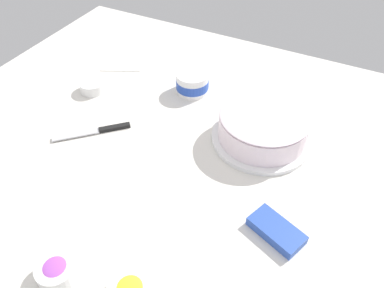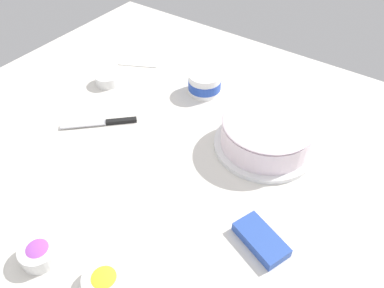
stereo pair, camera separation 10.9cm
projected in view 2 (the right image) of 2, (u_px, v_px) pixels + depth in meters
The scene contains 9 objects.
ground_plane at pixel (152, 156), 1.10m from camera, with size 1.54×1.54×0.00m, color silver.
frosted_cake at pixel (266, 134), 1.10m from camera, with size 0.30×0.30×0.10m.
frosting_tub at pixel (205, 83), 1.30m from camera, with size 0.11×0.11×0.07m.
spreading_knife at pixel (106, 122), 1.20m from camera, with size 0.18×0.18×0.01m.
sprinkle_bowl_rainbow at pixel (40, 253), 0.85m from camera, with size 0.09×0.09×0.04m.
sprinkle_bowl_blue at pixel (107, 79), 1.35m from camera, with size 0.08×0.08×0.04m.
sprinkle_bowl_yellow at pixel (105, 280), 0.81m from camera, with size 0.09×0.09×0.03m.
candy_box_lower at pixel (261, 240), 0.88m from camera, with size 0.13×0.07×0.03m, color #2D51B2.
paper_napkin at pixel (142, 56), 1.50m from camera, with size 0.15×0.15×0.01m, color white.
Camera 2 is at (-0.54, 0.57, 0.78)m, focal length 35.77 mm.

